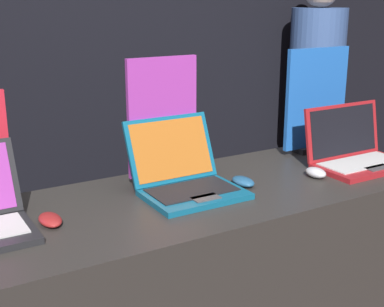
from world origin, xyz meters
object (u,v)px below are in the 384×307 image
object	(u,v)px
promo_stand_back	(316,103)
person_bystander	(313,112)
laptop_middle	(185,176)
promo_stand_middle	(163,122)
mouse_middle	(243,181)
laptop_back	(356,152)
mouse_back	(316,173)
mouse_front	(50,220)

from	to	relation	value
promo_stand_back	person_bystander	xyz separation A→B (m)	(0.68, 0.73, -0.24)
laptop_middle	promo_stand_middle	bearing A→B (deg)	90.00
mouse_middle	promo_stand_back	xyz separation A→B (m)	(0.55, 0.22, 0.21)
laptop_back	mouse_back	bearing A→B (deg)	-172.29
mouse_middle	person_bystander	bearing A→B (deg)	37.51
promo_stand_middle	promo_stand_back	xyz separation A→B (m)	(0.76, -0.00, -0.00)
mouse_back	promo_stand_back	world-z (taller)	promo_stand_back
mouse_front	laptop_middle	world-z (taller)	laptop_middle
mouse_middle	person_bystander	size ratio (longest dim) A/B	0.06
person_bystander	promo_stand_middle	bearing A→B (deg)	-153.40
promo_stand_back	mouse_back	bearing A→B (deg)	-131.30
mouse_middle	mouse_back	world-z (taller)	mouse_back
promo_stand_middle	promo_stand_back	distance (m)	0.76
mouse_back	person_bystander	xyz separation A→B (m)	(0.93, 1.01, -0.04)
laptop_middle	promo_stand_middle	xyz separation A→B (m)	(-0.00, 0.17, 0.16)
laptop_back	mouse_back	xyz separation A→B (m)	(-0.25, -0.03, -0.04)
laptop_back	promo_stand_back	xyz separation A→B (m)	(-0.00, 0.25, 0.16)
promo_stand_middle	promo_stand_back	size ratio (longest dim) A/B	1.00
promo_stand_middle	mouse_front	bearing A→B (deg)	-157.78
laptop_back	laptop_middle	bearing A→B (deg)	173.54
laptop_back	promo_stand_back	world-z (taller)	promo_stand_back
laptop_middle	promo_stand_back	world-z (taller)	promo_stand_back
mouse_front	mouse_back	size ratio (longest dim) A/B	1.26
laptop_middle	mouse_middle	size ratio (longest dim) A/B	3.20
laptop_middle	person_bystander	xyz separation A→B (m)	(1.44, 0.89, -0.08)
mouse_front	laptop_back	distance (m)	1.26
laptop_back	promo_stand_back	size ratio (longest dim) A/B	0.87
laptop_middle	mouse_back	bearing A→B (deg)	-13.17
promo_stand_back	person_bystander	distance (m)	1.02
mouse_front	promo_stand_back	world-z (taller)	promo_stand_back
laptop_middle	person_bystander	size ratio (longest dim) A/B	0.20
promo_stand_middle	promo_stand_back	world-z (taller)	promo_stand_middle
laptop_back	person_bystander	xyz separation A→B (m)	(0.68, 0.97, -0.08)
laptop_middle	mouse_back	world-z (taller)	laptop_middle
mouse_middle	promo_stand_back	world-z (taller)	promo_stand_back
promo_stand_back	laptop_back	bearing A→B (deg)	-90.00
person_bystander	laptop_middle	bearing A→B (deg)	-148.38
mouse_front	mouse_middle	size ratio (longest dim) A/B	1.08
laptop_middle	laptop_back	distance (m)	0.77
laptop_back	mouse_middle	bearing A→B (deg)	176.48
mouse_front	promo_stand_middle	bearing A→B (deg)	22.22
laptop_middle	person_bystander	bearing A→B (deg)	31.62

